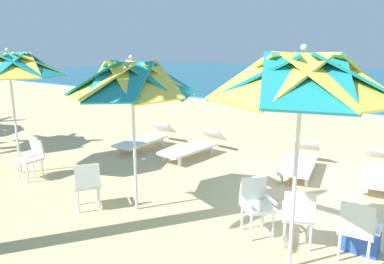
{
  "coord_description": "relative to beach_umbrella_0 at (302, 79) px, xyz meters",
  "views": [
    {
      "loc": [
        1.65,
        -6.6,
        2.81
      ],
      "look_at": [
        -2.74,
        -0.28,
        1.0
      ],
      "focal_mm": 34.14,
      "sensor_mm": 36.0,
      "label": 1
    }
  ],
  "objects": [
    {
      "name": "plastic_chair_4",
      "position": [
        -5.8,
        0.05,
        -1.95
      ],
      "size": [
        0.44,
        0.47,
        0.87
      ],
      "color": "white",
      "rests_on": "ground"
    },
    {
      "name": "plastic_chair_3",
      "position": [
        -3.54,
        -0.32,
        -1.95
      ],
      "size": [
        0.63,
        0.62,
        0.87
      ],
      "color": "white",
      "rests_on": "ground"
    },
    {
      "name": "sun_lounger_3",
      "position": [
        -5.4,
        3.26,
        -2.17
      ],
      "size": [
        0.77,
        2.18,
        0.62
      ],
      "color": "white",
      "rests_on": "ground"
    },
    {
      "name": "sun_lounger_0",
      "position": [
        0.48,
        3.99,
        -2.17
      ],
      "size": [
        0.87,
        2.2,
        0.62
      ],
      "color": "white",
      "rests_on": "ground"
    },
    {
      "name": "beach_umbrella_2",
      "position": [
        -6.33,
        0.05,
        -0.04
      ],
      "size": [
        2.35,
        2.35,
        2.78
      ],
      "color": "silver",
      "rests_on": "ground"
    },
    {
      "name": "beach_umbrella_0",
      "position": [
        0.0,
        0.0,
        0.0
      ],
      "size": [
        2.28,
        2.28,
        2.84
      ],
      "color": "silver",
      "rests_on": "ground"
    },
    {
      "name": "cooler_box",
      "position": [
        0.67,
        0.97,
        -2.25
      ],
      "size": [
        0.5,
        0.34,
        0.4
      ],
      "color": "blue",
      "rests_on": "ground"
    },
    {
      "name": "beach_umbrella_1",
      "position": [
        -2.84,
        0.16,
        -0.18
      ],
      "size": [
        2.15,
        2.15,
        2.68
      ],
      "color": "silver",
      "rests_on": "ground"
    },
    {
      "name": "plastic_chair_0",
      "position": [
        0.66,
        0.63,
        -1.95
      ],
      "size": [
        0.46,
        0.49,
        0.87
      ],
      "color": "white",
      "rests_on": "ground"
    },
    {
      "name": "sun_lounger_1",
      "position": [
        -1.12,
        3.74,
        -2.17
      ],
      "size": [
        0.99,
        2.22,
        0.62
      ],
      "color": "white",
      "rests_on": "ground"
    },
    {
      "name": "plastic_chair_2",
      "position": [
        -0.77,
        0.61,
        -1.95
      ],
      "size": [
        0.63,
        0.63,
        0.87
      ],
      "color": "white",
      "rests_on": "ground"
    },
    {
      "name": "plastic_chair_1",
      "position": [
        -0.1,
        0.57,
        -1.95
      ],
      "size": [
        0.57,
        0.59,
        0.87
      ],
      "color": "white",
      "rests_on": "ground"
    },
    {
      "name": "sun_lounger_2",
      "position": [
        -3.82,
        3.36,
        -2.17
      ],
      "size": [
        0.81,
        2.19,
        0.62
      ],
      "color": "white",
      "rests_on": "ground"
    },
    {
      "name": "ground_plane",
      "position": [
        -0.28,
        2.4,
        -2.45
      ],
      "size": [
        80.0,
        80.0,
        0.0
      ],
      "primitive_type": "plane",
      "color": "#D3B784"
    }
  ]
}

